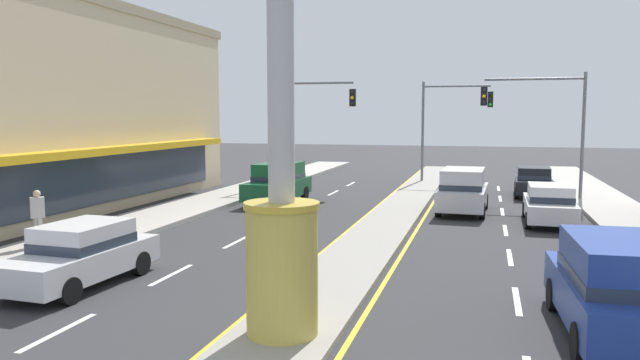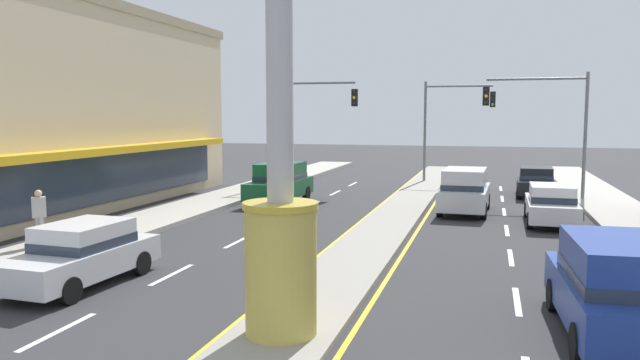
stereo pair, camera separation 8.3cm
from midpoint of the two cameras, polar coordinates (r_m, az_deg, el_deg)
The scene contains 15 objects.
median_strip at distance 23.51m, azimuth 6.20°, elevation -4.00°, with size 2.03×52.00×0.14m, color gray.
sidewalk_left at distance 24.71m, azimuth -15.70°, elevation -3.65°, with size 2.77×60.00×0.18m, color #ADA89E.
lane_markings at distance 22.21m, azimuth 5.65°, elevation -4.76°, with size 8.77×52.00×0.01m.
district_sign at distance 10.97m, azimuth -3.86°, elevation 4.92°, with size 6.84×1.38×8.18m.
storefront_left at distance 29.04m, azimuth -26.44°, elevation 6.17°, with size 8.55×24.67×9.08m.
traffic_light_left_side at distance 33.80m, azimuth -1.74°, elevation 6.20°, with size 4.86×0.46×6.20m.
traffic_light_right_side at distance 31.58m, azimuth 20.13°, elevation 5.85°, with size 4.86×0.46×6.20m.
traffic_light_median_far at distance 38.01m, azimuth 11.76°, elevation 5.98°, with size 4.20×0.46×6.20m.
suv_near_right_lane at distance 12.78m, azimuth 25.76°, elevation -8.94°, with size 2.13×4.69×1.90m.
suv_far_right_lane at distance 26.75m, azimuth 13.10°, elevation -0.92°, with size 2.11×4.67×1.90m.
suv_near_left_lane at distance 29.18m, azimuth -4.00°, elevation -0.21°, with size 2.10×4.67×1.90m.
sedan_mid_left_lane at distance 33.22m, azimuth 19.20°, elevation -0.11°, with size 1.96×4.36×1.53m.
sedan_far_left_oncoming at distance 24.99m, azimuth 20.51°, elevation -2.08°, with size 1.90×4.33×1.53m.
sedan_kerb_right at distance 16.18m, azimuth -21.51°, elevation -6.39°, with size 2.01×4.39×1.53m.
pedestrian_near_kerb at distance 20.56m, azimuth -24.91°, elevation -2.92°, with size 0.44×0.43×1.72m.
Camera 1 is at (3.53, -4.89, 4.16)m, focal length 34.35 mm.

